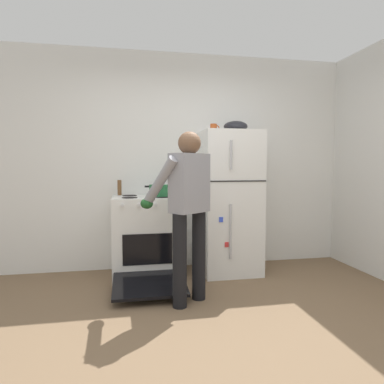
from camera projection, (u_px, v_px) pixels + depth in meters
name	position (u px, v px, depth m)	size (l,w,h in m)	color
ground	(220.00, 338.00, 2.51)	(8.00, 8.00, 0.00)	brown
kitchen_wall_back	(180.00, 161.00, 4.32)	(6.00, 0.10, 2.70)	white
refrigerator	(229.00, 202.00, 4.08)	(0.68, 0.72, 1.70)	white
stove_range	(146.00, 237.00, 3.91)	(0.76, 1.24, 0.94)	white
person_cook	(187.00, 202.00, 3.12)	(0.66, 0.69, 1.60)	black
red_pot	(160.00, 190.00, 3.87)	(0.34, 0.24, 0.13)	#236638
coffee_mug	(214.00, 128.00, 4.03)	(0.11, 0.08, 0.10)	#B24C1E
pepper_mill	(120.00, 188.00, 4.02)	(0.05, 0.05, 0.18)	brown
mixing_bowl	(236.00, 126.00, 4.03)	(0.29, 0.29, 0.13)	black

